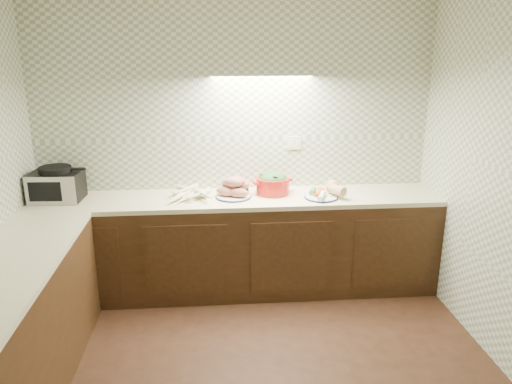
{
  "coord_description": "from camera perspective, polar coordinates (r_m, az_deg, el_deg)",
  "views": [
    {
      "loc": [
        -0.19,
        -2.71,
        2.25
      ],
      "look_at": [
        0.15,
        1.25,
        1.02
      ],
      "focal_mm": 35.0,
      "sensor_mm": 36.0,
      "label": 1
    }
  ],
  "objects": [
    {
      "name": "parsnip_pile",
      "position": [
        4.43,
        -7.24,
        -0.21
      ],
      "size": [
        0.5,
        0.38,
        0.09
      ],
      "color": "beige",
      "rests_on": "counter"
    },
    {
      "name": "toaster_oven",
      "position": [
        4.63,
        -21.84,
        0.78
      ],
      "size": [
        0.43,
        0.34,
        0.3
      ],
      "rotation": [
        0.0,
        0.0,
        -0.05
      ],
      "color": "black",
      "rests_on": "counter"
    },
    {
      "name": "veg_plate",
      "position": [
        4.47,
        8.01,
        0.11
      ],
      "size": [
        0.38,
        0.39,
        0.14
      ],
      "rotation": [
        0.0,
        0.0,
        0.42
      ],
      "color": "#121C40",
      "rests_on": "counter"
    },
    {
      "name": "dutch_oven",
      "position": [
        4.49,
        1.93,
        1.06
      ],
      "size": [
        0.38,
        0.38,
        0.21
      ],
      "rotation": [
        0.0,
        0.0,
        0.31
      ],
      "color": "red",
      "rests_on": "counter"
    },
    {
      "name": "counter",
      "position": [
        3.87,
        -11.83,
        -10.92
      ],
      "size": [
        3.6,
        3.6,
        0.9
      ],
      "color": "black",
      "rests_on": "ground"
    },
    {
      "name": "sweet_potato_plate",
      "position": [
        4.4,
        -2.56,
        0.36
      ],
      "size": [
        0.33,
        0.32,
        0.19
      ],
      "rotation": [
        0.0,
        0.0,
        -0.31
      ],
      "color": "#121C40",
      "rests_on": "counter"
    },
    {
      "name": "onion_bowl",
      "position": [
        4.53,
        -1.7,
        0.35
      ],
      "size": [
        0.13,
        0.13,
        0.1
      ],
      "color": "black",
      "rests_on": "counter"
    },
    {
      "name": "room",
      "position": [
        2.79,
        -0.85,
        4.29
      ],
      "size": [
        3.6,
        3.6,
        2.6
      ],
      "color": "black",
      "rests_on": "ground"
    }
  ]
}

